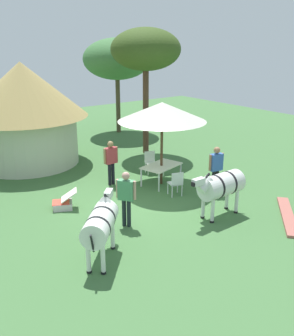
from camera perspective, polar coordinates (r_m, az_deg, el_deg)
name	(u,v)px	position (r m, az deg, el deg)	size (l,w,h in m)	color
ground_plane	(138,201)	(13.21, -1.28, -4.93)	(36.00, 36.00, 0.00)	#416D3B
thatched_hut	(24,109)	(17.39, -17.78, 8.38)	(5.40, 5.40, 4.39)	beige
shade_umbrella	(162,112)	(14.01, 2.26, 8.33)	(3.25, 3.25, 3.12)	#4F3521
patio_dining_table	(161,167)	(14.54, 2.15, 0.14)	(1.74, 1.32, 0.74)	silver
patio_chair_west_end	(150,161)	(15.76, 0.52, 1.09)	(0.55, 0.54, 0.90)	white
patio_chair_east_end	(176,182)	(13.47, 4.35, -2.11)	(0.54, 0.52, 0.90)	silver
guest_beside_umbrella	(216,166)	(13.77, 10.22, 0.36)	(0.61, 0.29, 1.71)	black
guest_behind_table	(111,159)	(14.39, -5.39, 1.38)	(0.61, 0.23, 1.71)	black
standing_watcher	(126,194)	(11.15, -3.12, -3.89)	(0.44, 0.51, 1.70)	black
striped_lounge_chair	(64,201)	(12.87, -12.20, -4.82)	(0.95, 0.82, 0.63)	#D64A37
zebra_nearest_camera	(101,223)	(9.57, -6.89, -8.11)	(1.67, 1.74, 1.55)	silver
zebra_by_umbrella	(220,186)	(11.98, 10.81, -2.61)	(2.14, 0.75, 1.55)	silver
acacia_tree_behind_hut	(146,50)	(18.00, -0.19, 17.10)	(3.17, 3.17, 5.78)	#503526
acacia_tree_left_background	(117,59)	(22.37, -4.48, 15.82)	(3.82, 3.82, 5.33)	#4D402B
brick_patio_kerb	(287,216)	(12.85, 20.15, -6.67)	(2.80, 0.36, 0.08)	#A85D51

